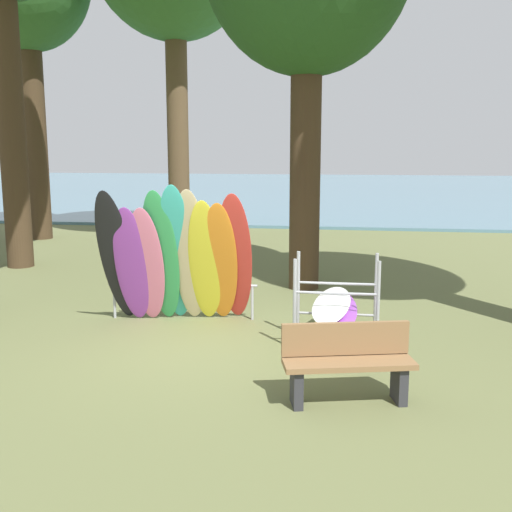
% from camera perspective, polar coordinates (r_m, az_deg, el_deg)
% --- Properties ---
extents(ground_plane, '(80.00, 80.00, 0.00)m').
position_cam_1_polar(ground_plane, '(8.94, -4.81, -7.75)').
color(ground_plane, '#60663D').
extents(lake_water, '(80.00, 36.00, 0.10)m').
position_cam_1_polar(lake_water, '(38.46, 5.30, 6.11)').
color(lake_water, slate).
rests_on(lake_water, ground).
extents(leaning_board_pile, '(2.37, 1.35, 2.20)m').
position_cam_1_polar(leaning_board_pile, '(9.52, -7.28, -0.39)').
color(leaning_board_pile, black).
rests_on(leaning_board_pile, ground).
extents(board_storage_rack, '(1.15, 2.13, 1.25)m').
position_cam_1_polar(board_storage_rack, '(8.71, 7.25, -4.89)').
color(board_storage_rack, '#9EA0A5').
rests_on(board_storage_rack, ground).
extents(park_bench, '(1.46, 0.73, 0.85)m').
position_cam_1_polar(park_bench, '(6.85, 8.37, -9.51)').
color(park_bench, '#2D2D33').
rests_on(park_bench, ground).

